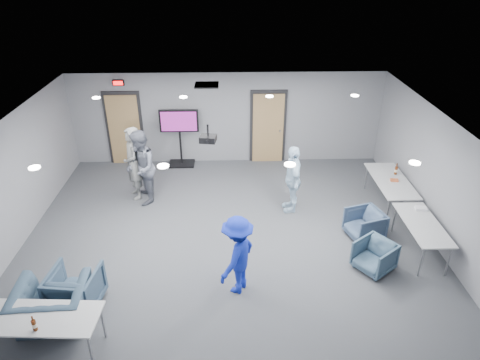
{
  "coord_description": "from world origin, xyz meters",
  "views": [
    {
      "loc": [
        0.03,
        -7.85,
        5.66
      ],
      "look_at": [
        0.27,
        0.47,
        1.2
      ],
      "focal_mm": 32.0,
      "sensor_mm": 36.0,
      "label": 1
    }
  ],
  "objects_px": {
    "person_c": "(292,179)",
    "bottle_front": "(34,325)",
    "person_a": "(133,163)",
    "chair_right_c": "(374,256)",
    "tv_stand": "(180,134)",
    "chair_front_a": "(75,288)",
    "projector": "(208,139)",
    "person_b": "(141,168)",
    "chair_right_b": "(364,224)",
    "table_front_left": "(40,319)",
    "chair_front_b": "(53,305)",
    "bottle_right": "(396,170)",
    "table_right_a": "(391,181)",
    "person_d": "(238,255)",
    "table_right_b": "(422,226)"
  },
  "relations": [
    {
      "from": "person_c",
      "to": "bottle_front",
      "type": "xyz_separation_m",
      "value": [
        -4.4,
        -4.4,
        -0.02
      ]
    },
    {
      "from": "person_a",
      "to": "chair_right_c",
      "type": "height_order",
      "value": "person_a"
    },
    {
      "from": "person_a",
      "to": "tv_stand",
      "type": "bearing_deg",
      "value": 131.69
    },
    {
      "from": "chair_front_a",
      "to": "projector",
      "type": "bearing_deg",
      "value": -132.94
    },
    {
      "from": "person_b",
      "to": "chair_right_c",
      "type": "relative_size",
      "value": 2.75
    },
    {
      "from": "chair_right_b",
      "to": "table_front_left",
      "type": "xyz_separation_m",
      "value": [
        -5.91,
        -2.93,
        0.35
      ]
    },
    {
      "from": "bottle_front",
      "to": "projector",
      "type": "relative_size",
      "value": 0.77
    },
    {
      "from": "chair_front_b",
      "to": "tv_stand",
      "type": "bearing_deg",
      "value": -107.7
    },
    {
      "from": "person_b",
      "to": "bottle_front",
      "type": "height_order",
      "value": "person_b"
    },
    {
      "from": "person_c",
      "to": "chair_right_b",
      "type": "height_order",
      "value": "person_c"
    },
    {
      "from": "chair_right_b",
      "to": "bottle_right",
      "type": "distance_m",
      "value": 2.06
    },
    {
      "from": "person_b",
      "to": "person_c",
      "type": "bearing_deg",
      "value": 73.13
    },
    {
      "from": "chair_right_b",
      "to": "bottle_right",
      "type": "height_order",
      "value": "bottle_right"
    },
    {
      "from": "chair_front_a",
      "to": "person_a",
      "type": "bearing_deg",
      "value": -88.02
    },
    {
      "from": "person_b",
      "to": "chair_front_a",
      "type": "height_order",
      "value": "person_b"
    },
    {
      "from": "table_right_a",
      "to": "chair_front_a",
      "type": "bearing_deg",
      "value": 115.78
    },
    {
      "from": "table_right_a",
      "to": "projector",
      "type": "distance_m",
      "value": 4.87
    },
    {
      "from": "table_front_left",
      "to": "bottle_right",
      "type": "height_order",
      "value": "bottle_right"
    },
    {
      "from": "table_front_left",
      "to": "tv_stand",
      "type": "bearing_deg",
      "value": 80.62
    },
    {
      "from": "bottle_front",
      "to": "tv_stand",
      "type": "xyz_separation_m",
      "value": [
        1.47,
        7.0,
        0.14
      ]
    },
    {
      "from": "chair_front_b",
      "to": "table_right_a",
      "type": "relative_size",
      "value": 0.61
    },
    {
      "from": "person_c",
      "to": "bottle_right",
      "type": "relative_size",
      "value": 5.68
    },
    {
      "from": "person_d",
      "to": "person_c",
      "type": "bearing_deg",
      "value": -175.86
    },
    {
      "from": "chair_front_a",
      "to": "projector",
      "type": "xyz_separation_m",
      "value": [
        2.35,
        1.97,
        2.02
      ]
    },
    {
      "from": "chair_right_c",
      "to": "bottle_front",
      "type": "height_order",
      "value": "bottle_front"
    },
    {
      "from": "person_b",
      "to": "table_front_left",
      "type": "bearing_deg",
      "value": -18.71
    },
    {
      "from": "chair_front_b",
      "to": "bottle_front",
      "type": "height_order",
      "value": "bottle_front"
    },
    {
      "from": "chair_front_b",
      "to": "table_right_a",
      "type": "distance_m",
      "value": 7.88
    },
    {
      "from": "tv_stand",
      "to": "person_a",
      "type": "bearing_deg",
      "value": -118.24
    },
    {
      "from": "table_right_b",
      "to": "chair_front_a",
      "type": "bearing_deg",
      "value": 101.32
    },
    {
      "from": "person_b",
      "to": "table_right_a",
      "type": "height_order",
      "value": "person_b"
    },
    {
      "from": "chair_right_b",
      "to": "projector",
      "type": "height_order",
      "value": "projector"
    },
    {
      "from": "person_a",
      "to": "person_b",
      "type": "height_order",
      "value": "person_b"
    },
    {
      "from": "person_b",
      "to": "chair_front_b",
      "type": "xyz_separation_m",
      "value": [
        -0.84,
        -4.03,
        -0.57
      ]
    },
    {
      "from": "table_right_b",
      "to": "projector",
      "type": "xyz_separation_m",
      "value": [
        -4.37,
        0.63,
        1.73
      ]
    },
    {
      "from": "person_b",
      "to": "person_d",
      "type": "relative_size",
      "value": 1.2
    },
    {
      "from": "person_a",
      "to": "person_b",
      "type": "distance_m",
      "value": 0.35
    },
    {
      "from": "chair_right_b",
      "to": "bottle_front",
      "type": "xyz_separation_m",
      "value": [
        -5.87,
        -3.18,
        0.5
      ]
    },
    {
      "from": "chair_right_b",
      "to": "table_right_b",
      "type": "distance_m",
      "value": 1.2
    },
    {
      "from": "person_a",
      "to": "bottle_right",
      "type": "height_order",
      "value": "person_a"
    },
    {
      "from": "person_b",
      "to": "bottle_front",
      "type": "xyz_separation_m",
      "value": [
        -0.71,
        -4.88,
        -0.12
      ]
    },
    {
      "from": "table_right_b",
      "to": "bottle_right",
      "type": "relative_size",
      "value": 5.59
    },
    {
      "from": "person_d",
      "to": "tv_stand",
      "type": "relative_size",
      "value": 0.92
    },
    {
      "from": "person_a",
      "to": "person_d",
      "type": "relative_size",
      "value": 1.2
    },
    {
      "from": "person_b",
      "to": "person_c",
      "type": "xyz_separation_m",
      "value": [
        3.69,
        -0.48,
        -0.11
      ]
    },
    {
      "from": "projector",
      "to": "chair_front_a",
      "type": "bearing_deg",
      "value": -130.81
    },
    {
      "from": "person_c",
      "to": "table_right_b",
      "type": "xyz_separation_m",
      "value": [
        2.45,
        -1.81,
        -0.17
      ]
    },
    {
      "from": "person_c",
      "to": "table_right_b",
      "type": "height_order",
      "value": "person_c"
    },
    {
      "from": "projector",
      "to": "tv_stand",
      "type": "bearing_deg",
      "value": 114.11
    },
    {
      "from": "chair_front_b",
      "to": "person_d",
      "type": "bearing_deg",
      "value": -169.85
    }
  ]
}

